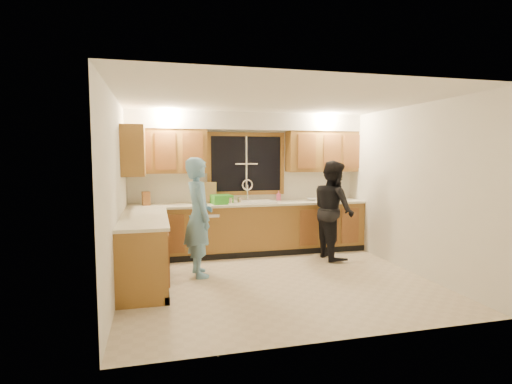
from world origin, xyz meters
TOP-DOWN VIEW (x-y plane):
  - floor at (0.00, 0.00)m, footprint 4.20×4.20m
  - ceiling at (0.00, 0.00)m, footprint 4.20×4.20m
  - wall_back at (0.00, 1.90)m, footprint 4.20×0.00m
  - wall_left at (-2.10, 0.00)m, footprint 0.00×3.80m
  - wall_right at (2.10, 0.00)m, footprint 0.00×3.80m
  - base_cabinets_back at (0.00, 1.60)m, footprint 4.20×0.60m
  - base_cabinets_left at (-1.80, 0.35)m, footprint 0.60×1.90m
  - countertop_back at (0.00, 1.58)m, footprint 4.20×0.63m
  - countertop_left at (-1.79, 0.35)m, footprint 0.63×1.90m
  - upper_cabinets_left at (-1.43, 1.73)m, footprint 1.35×0.33m
  - upper_cabinets_right at (1.43, 1.73)m, footprint 1.35×0.33m
  - upper_cabinets_return at (-1.94, 1.12)m, footprint 0.33×0.90m
  - soffit at (0.00, 1.72)m, footprint 4.20×0.35m
  - window_frame at (0.00, 1.89)m, footprint 1.44×0.03m
  - sink at (0.00, 1.60)m, footprint 0.86×0.52m
  - dishwasher at (-0.85, 1.59)m, footprint 0.60×0.56m
  - stove at (-1.80, -0.22)m, footprint 0.58×0.75m
  - man at (-1.03, 0.52)m, footprint 0.49×0.68m
  - woman at (1.30, 0.95)m, footprint 0.64×0.82m
  - knife_block at (-1.78, 1.64)m, footprint 0.14×0.13m
  - cutting_board at (-0.71, 1.77)m, footprint 0.29×0.14m
  - dish_crate at (-0.52, 1.53)m, footprint 0.37×0.35m
  - soap_bottle at (0.59, 1.80)m, footprint 0.10×0.10m
  - bowl at (1.18, 1.60)m, footprint 0.26×0.26m
  - can_left at (-0.39, 1.38)m, footprint 0.07×0.07m
  - can_right at (-0.23, 1.41)m, footprint 0.08×0.08m

SIDE VIEW (x-z plane):
  - floor at x=0.00m, z-range 0.00..0.00m
  - dishwasher at x=-0.85m, z-range 0.00..0.82m
  - base_cabinets_back at x=0.00m, z-range 0.00..0.88m
  - base_cabinets_left at x=-1.80m, z-range 0.00..0.88m
  - stove at x=-1.80m, z-range 0.00..0.90m
  - woman at x=1.30m, z-range 0.00..1.67m
  - man at x=-1.03m, z-range 0.00..1.73m
  - sink at x=0.00m, z-range 0.58..1.15m
  - countertop_back at x=0.00m, z-range 0.88..0.92m
  - countertop_left at x=-1.79m, z-range 0.88..0.92m
  - bowl at x=1.18m, z-range 0.92..0.97m
  - can_right at x=-0.23m, z-range 0.92..1.04m
  - can_left at x=-0.39m, z-range 0.92..1.04m
  - dish_crate at x=-0.52m, z-range 0.92..1.08m
  - soap_bottle at x=0.59m, z-range 0.92..1.10m
  - knife_block at x=-1.78m, z-range 0.92..1.15m
  - cutting_board at x=-0.71m, z-range 0.92..1.28m
  - wall_back at x=0.00m, z-range -0.85..3.35m
  - wall_left at x=-2.10m, z-range -0.65..3.15m
  - wall_right at x=2.10m, z-range -0.65..3.15m
  - window_frame at x=0.00m, z-range 1.03..2.17m
  - upper_cabinets_left at x=-1.43m, z-range 1.45..2.20m
  - upper_cabinets_right at x=1.43m, z-range 1.45..2.20m
  - upper_cabinets_return at x=-1.94m, z-range 1.45..2.20m
  - soffit at x=0.00m, z-range 2.20..2.50m
  - ceiling at x=0.00m, z-range 2.50..2.50m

